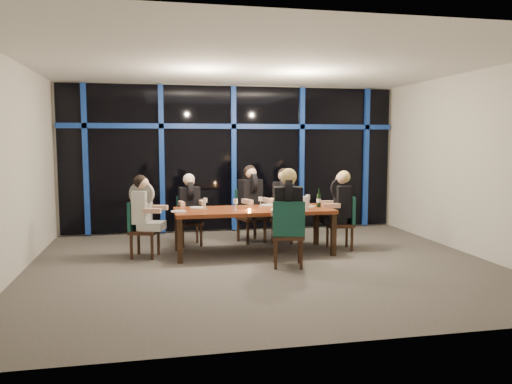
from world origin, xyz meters
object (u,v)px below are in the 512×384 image
(diner_far_mid, at_px, (251,192))
(diner_end_left, at_px, (144,204))
(diner_near_mid, at_px, (288,203))
(diner_far_right, at_px, (283,194))
(chair_far_mid, at_px, (249,212))
(diner_end_right, at_px, (340,198))
(chair_near_mid, at_px, (288,230))
(chair_far_left, at_px, (189,218))
(wine_bottle, at_px, (319,200))
(chair_end_left, at_px, (140,226))
(dining_table, at_px, (254,213))
(diner_far_left, at_px, (190,199))
(chair_far_right, at_px, (284,214))
(water_pitcher, at_px, (305,203))
(chair_end_right, at_px, (344,220))

(diner_far_mid, height_order, diner_end_left, diner_far_mid)
(diner_near_mid, bearing_deg, diner_far_right, -90.37)
(chair_far_mid, relative_size, diner_end_right, 1.07)
(chair_near_mid, height_order, diner_near_mid, diner_near_mid)
(chair_far_left, xyz_separation_m, wine_bottle, (2.12, -0.96, 0.38))
(chair_far_mid, xyz_separation_m, diner_end_left, (-1.89, -0.92, 0.33))
(chair_far_left, relative_size, diner_end_right, 0.97)
(chair_far_left, bearing_deg, chair_end_left, -143.43)
(dining_table, xyz_separation_m, chair_far_mid, (0.11, 0.99, -0.14))
(diner_far_left, bearing_deg, chair_near_mid, -63.00)
(chair_far_mid, bearing_deg, chair_near_mid, -103.40)
(chair_far_right, bearing_deg, diner_near_mid, -82.08)
(diner_far_left, xyz_separation_m, diner_far_right, (1.71, -0.05, 0.05))
(diner_end_left, height_order, diner_end_right, diner_end_right)
(chair_far_right, distance_m, diner_end_left, 2.67)
(chair_far_right, height_order, wine_bottle, wine_bottle)
(diner_near_mid, bearing_deg, chair_end_left, -13.79)
(chair_far_mid, distance_m, wine_bottle, 1.48)
(chair_far_left, distance_m, diner_end_left, 1.20)
(diner_far_mid, distance_m, diner_end_left, 2.09)
(chair_near_mid, xyz_separation_m, water_pitcher, (0.50, 0.79, 0.30))
(chair_end_left, distance_m, chair_end_right, 3.45)
(water_pitcher, bearing_deg, chair_far_left, 140.16)
(chair_far_right, bearing_deg, dining_table, -109.78)
(chair_far_right, bearing_deg, chair_far_left, -160.82)
(chair_far_left, relative_size, chair_near_mid, 0.87)
(chair_near_mid, height_order, diner_end_right, diner_end_right)
(chair_far_right, xyz_separation_m, diner_near_mid, (-0.41, -1.83, 0.44))
(dining_table, bearing_deg, diner_end_right, -0.09)
(water_pitcher, bearing_deg, diner_end_right, 12.65)
(chair_far_mid, xyz_separation_m, chair_far_right, (0.63, -0.12, -0.02))
(chair_far_mid, distance_m, diner_far_left, 1.15)
(chair_end_right, xyz_separation_m, diner_far_right, (-0.88, 0.81, 0.37))
(diner_end_left, xyz_separation_m, diner_end_right, (3.29, -0.08, 0.02))
(chair_far_left, height_order, diner_far_right, diner_far_right)
(diner_far_mid, bearing_deg, chair_near_mid, -103.95)
(chair_far_mid, height_order, diner_far_left, diner_far_left)
(wine_bottle, bearing_deg, chair_far_right, 112.06)
(dining_table, xyz_separation_m, water_pitcher, (0.81, -0.25, 0.18))
(diner_far_mid, xyz_separation_m, wine_bottle, (0.98, -0.96, -0.06))
(chair_far_mid, relative_size, chair_end_left, 1.07)
(wine_bottle, bearing_deg, diner_far_right, 115.36)
(dining_table, height_order, water_pitcher, water_pitcher)
(wine_bottle, bearing_deg, chair_far_mid, 134.22)
(chair_far_left, distance_m, chair_far_mid, 1.12)
(chair_far_left, bearing_deg, chair_far_mid, -4.11)
(diner_end_right, bearing_deg, chair_near_mid, -42.37)
(diner_end_left, distance_m, diner_near_mid, 2.35)
(diner_far_left, height_order, diner_far_mid, diner_far_mid)
(chair_near_mid, bearing_deg, diner_near_mid, -90.00)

